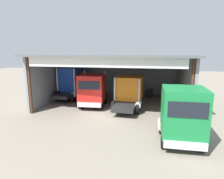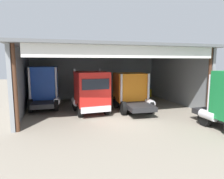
{
  "view_description": "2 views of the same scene",
  "coord_description": "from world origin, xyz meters",
  "px_view_note": "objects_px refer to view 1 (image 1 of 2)",
  "views": [
    {
      "loc": [
        3.5,
        -15.71,
        5.91
      ],
      "look_at": [
        0.0,
        3.54,
        1.83
      ],
      "focal_mm": 31.5,
      "sensor_mm": 36.0,
      "label": 1
    },
    {
      "loc": [
        -4.9,
        -12.64,
        4.2
      ],
      "look_at": [
        0.0,
        3.54,
        1.83
      ],
      "focal_mm": 32.17,
      "sensor_mm": 36.0,
      "label": 2
    }
  ],
  "objects_px": {
    "truck_orange_right_bay": "(129,92)",
    "truck_green_center_left_bay": "(182,115)",
    "oil_drum": "(169,94)",
    "truck_red_yard_outside": "(92,90)",
    "truck_blue_center_right_bay": "(70,82)",
    "tool_cart": "(149,93)"
  },
  "relations": [
    {
      "from": "truck_orange_right_bay",
      "to": "truck_blue_center_right_bay",
      "type": "bearing_deg",
      "value": 163.72
    },
    {
      "from": "truck_orange_right_bay",
      "to": "tool_cart",
      "type": "relative_size",
      "value": 5.17
    },
    {
      "from": "truck_orange_right_bay",
      "to": "oil_drum",
      "type": "relative_size",
      "value": 5.77
    },
    {
      "from": "oil_drum",
      "to": "truck_red_yard_outside",
      "type": "bearing_deg",
      "value": -144.86
    },
    {
      "from": "truck_green_center_left_bay",
      "to": "oil_drum",
      "type": "bearing_deg",
      "value": -92.76
    },
    {
      "from": "truck_blue_center_right_bay",
      "to": "truck_red_yard_outside",
      "type": "height_order",
      "value": "truck_blue_center_right_bay"
    },
    {
      "from": "truck_blue_center_right_bay",
      "to": "truck_orange_right_bay",
      "type": "xyz_separation_m",
      "value": [
        7.27,
        -2.75,
        -0.28
      ]
    },
    {
      "from": "truck_red_yard_outside",
      "to": "oil_drum",
      "type": "xyz_separation_m",
      "value": [
        8.21,
        5.78,
        -1.37
      ]
    },
    {
      "from": "truck_red_yard_outside",
      "to": "truck_green_center_left_bay",
      "type": "bearing_deg",
      "value": 135.53
    },
    {
      "from": "truck_red_yard_outside",
      "to": "oil_drum",
      "type": "height_order",
      "value": "truck_red_yard_outside"
    },
    {
      "from": "truck_orange_right_bay",
      "to": "truck_green_center_left_bay",
      "type": "xyz_separation_m",
      "value": [
        3.95,
        -7.08,
        0.23
      ]
    },
    {
      "from": "truck_green_center_left_bay",
      "to": "truck_blue_center_right_bay",
      "type": "bearing_deg",
      "value": -41.28
    },
    {
      "from": "truck_blue_center_right_bay",
      "to": "truck_orange_right_bay",
      "type": "relative_size",
      "value": 0.89
    },
    {
      "from": "truck_green_center_left_bay",
      "to": "tool_cart",
      "type": "height_order",
      "value": "truck_green_center_left_bay"
    },
    {
      "from": "truck_orange_right_bay",
      "to": "oil_drum",
      "type": "distance_m",
      "value": 7.17
    },
    {
      "from": "truck_orange_right_bay",
      "to": "truck_green_center_left_bay",
      "type": "relative_size",
      "value": 1.14
    },
    {
      "from": "truck_blue_center_right_bay",
      "to": "tool_cart",
      "type": "height_order",
      "value": "truck_blue_center_right_bay"
    },
    {
      "from": "truck_orange_right_bay",
      "to": "truck_green_center_left_bay",
      "type": "height_order",
      "value": "truck_green_center_left_bay"
    },
    {
      "from": "truck_green_center_left_bay",
      "to": "truck_orange_right_bay",
      "type": "bearing_deg",
      "value": -60.91
    },
    {
      "from": "truck_blue_center_right_bay",
      "to": "oil_drum",
      "type": "xyz_separation_m",
      "value": [
        11.81,
        2.66,
        -1.53
      ]
    },
    {
      "from": "truck_red_yard_outside",
      "to": "tool_cart",
      "type": "bearing_deg",
      "value": -139.81
    },
    {
      "from": "truck_blue_center_right_bay",
      "to": "tool_cart",
      "type": "xyz_separation_m",
      "value": [
        9.35,
        2.29,
        -1.48
      ]
    }
  ]
}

